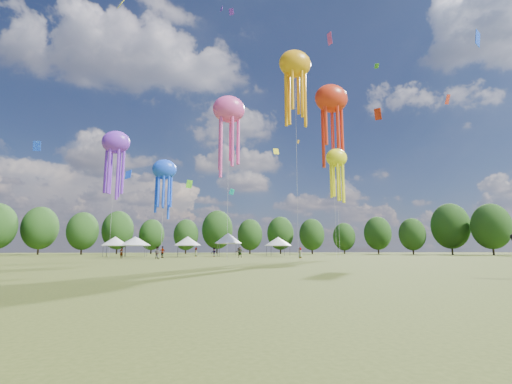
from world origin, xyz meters
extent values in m
plane|color=#384416|center=(0.00, 0.00, 0.00)|extent=(300.00, 300.00, 0.00)
imported|color=gray|center=(-9.05, 35.17, 0.79)|extent=(0.96, 0.90, 1.58)
imported|color=gray|center=(-3.28, 54.36, 0.80)|extent=(0.53, 0.80, 1.61)
imported|color=gray|center=(5.04, 57.27, 0.77)|extent=(0.86, 0.93, 1.54)
imported|color=gray|center=(-0.29, 50.35, 0.78)|extent=(1.04, 0.64, 1.56)
imported|color=gray|center=(-8.76, 42.54, 0.87)|extent=(1.08, 0.92, 1.74)
imported|color=gray|center=(3.32, 44.00, 0.84)|extent=(1.58, 0.55, 1.68)
imported|color=gray|center=(-14.50, 41.96, 0.82)|extent=(0.64, 0.71, 1.64)
imported|color=gray|center=(11.23, 37.41, 0.77)|extent=(0.79, 0.90, 1.55)
cylinder|color=#47474C|center=(-19.51, 54.64, 0.95)|extent=(0.08, 0.08, 1.90)
cylinder|color=#47474C|center=(-19.51, 57.95, 0.95)|extent=(0.08, 0.08, 1.90)
cylinder|color=#47474C|center=(-16.21, 54.64, 0.95)|extent=(0.08, 0.08, 1.90)
cylinder|color=#47474C|center=(-16.21, 57.95, 0.95)|extent=(0.08, 0.08, 1.90)
cube|color=silver|center=(-17.86, 56.30, 1.95)|extent=(3.71, 3.71, 0.10)
cone|color=silver|center=(-17.86, 56.30, 2.81)|extent=(4.82, 4.82, 1.62)
cylinder|color=#47474C|center=(-16.28, 54.11, 0.95)|extent=(0.08, 0.08, 1.91)
cylinder|color=#47474C|center=(-16.28, 58.06, 0.95)|extent=(0.08, 0.08, 1.91)
cylinder|color=#47474C|center=(-12.33, 54.11, 0.95)|extent=(0.08, 0.08, 1.91)
cylinder|color=#47474C|center=(-12.33, 58.06, 0.95)|extent=(0.08, 0.08, 1.91)
cube|color=silver|center=(-14.30, 56.08, 1.96)|extent=(4.35, 4.35, 0.10)
cone|color=silver|center=(-14.30, 56.08, 2.82)|extent=(5.66, 5.66, 1.63)
cylinder|color=#47474C|center=(-6.55, 51.83, 0.95)|extent=(0.08, 0.08, 1.90)
cylinder|color=#47474C|center=(-6.55, 55.19, 0.95)|extent=(0.08, 0.08, 1.90)
cylinder|color=#47474C|center=(-3.20, 51.83, 0.95)|extent=(0.08, 0.08, 1.90)
cylinder|color=#47474C|center=(-3.20, 55.19, 0.95)|extent=(0.08, 0.08, 1.90)
cube|color=silver|center=(-4.87, 53.51, 1.95)|extent=(3.76, 3.76, 0.10)
cone|color=silver|center=(-4.87, 53.51, 2.82)|extent=(4.88, 4.88, 1.63)
cylinder|color=#47474C|center=(1.02, 54.22, 1.17)|extent=(0.08, 0.08, 2.34)
cylinder|color=#47474C|center=(1.02, 57.90, 1.17)|extent=(0.08, 0.08, 2.34)
cylinder|color=#47474C|center=(4.70, 54.22, 1.17)|extent=(0.08, 0.08, 2.34)
cylinder|color=#47474C|center=(4.70, 57.90, 1.17)|extent=(0.08, 0.08, 2.34)
cube|color=silver|center=(2.86, 56.06, 2.39)|extent=(4.08, 4.08, 0.10)
cone|color=silver|center=(2.86, 56.06, 3.44)|extent=(5.30, 5.30, 2.00)
cylinder|color=#47474C|center=(10.73, 53.26, 0.97)|extent=(0.08, 0.08, 1.93)
cylinder|color=#47474C|center=(10.73, 56.97, 0.97)|extent=(0.08, 0.08, 1.93)
cylinder|color=#47474C|center=(14.44, 53.26, 0.97)|extent=(0.08, 0.08, 1.93)
cylinder|color=#47474C|center=(14.44, 56.97, 0.97)|extent=(0.08, 0.08, 1.93)
cube|color=silver|center=(12.58, 55.11, 1.98)|extent=(4.11, 4.11, 0.10)
cone|color=silver|center=(12.58, 55.11, 2.86)|extent=(5.34, 5.34, 1.66)
ellipsoid|color=#F1479E|center=(-0.20, 32.52, 20.16)|extent=(4.41, 3.09, 3.75)
cylinder|color=beige|center=(-0.20, 32.52, 10.08)|extent=(0.03, 0.03, 20.16)
ellipsoid|color=#FBA60F|center=(9.80, 33.88, 28.63)|extent=(4.86, 3.40, 4.13)
cylinder|color=beige|center=(9.80, 33.88, 14.31)|extent=(0.03, 0.03, 28.63)
ellipsoid|color=#FFF81A|center=(17.46, 37.33, 15.46)|extent=(3.42, 2.40, 2.91)
cylinder|color=beige|center=(17.46, 37.33, 7.73)|extent=(0.03, 0.03, 15.46)
ellipsoid|color=#8231DA|center=(-17.30, 48.14, 19.10)|extent=(4.58, 3.21, 3.89)
cylinder|color=beige|center=(-17.30, 48.14, 9.55)|extent=(0.03, 0.03, 19.10)
ellipsoid|color=#1C50FF|center=(-8.50, 34.23, 11.76)|extent=(3.17, 2.22, 2.69)
cylinder|color=beige|center=(-8.50, 34.23, 5.88)|extent=(0.03, 0.03, 11.76)
ellipsoid|color=red|center=(19.47, 43.13, 27.92)|extent=(6.03, 4.22, 5.13)
cylinder|color=beige|center=(19.47, 43.13, 13.96)|extent=(0.03, 0.03, 27.92)
cube|color=#8231DA|center=(0.45, 36.08, 37.39)|extent=(0.84, 0.64, 0.93)
cube|color=red|center=(5.86, 70.07, 24.24)|extent=(0.60, 1.51, 1.96)
cube|color=#FBA60F|center=(18.93, 60.53, 25.08)|extent=(0.67, 0.57, 0.81)
cube|color=#5FE125|center=(-4.90, 52.18, 13.10)|extent=(1.27, 0.86, 1.49)
cube|color=#1C50FF|center=(19.45, 10.86, 19.90)|extent=(1.04, 0.65, 1.39)
cube|color=#8231DA|center=(1.41, 61.63, 56.05)|extent=(0.55, 0.81, 1.16)
cube|color=red|center=(32.40, 30.26, 23.44)|extent=(1.02, 1.16, 1.57)
cube|color=#FFF81A|center=(-12.71, 21.71, 26.75)|extent=(1.28, 1.28, 1.57)
cube|color=#1C50FF|center=(-17.35, 63.93, 16.76)|extent=(1.39, 1.61, 2.16)
cube|color=#F1479E|center=(18.63, 41.01, 38.16)|extent=(0.62, 2.04, 2.31)
cube|color=red|center=(31.84, 48.78, 28.10)|extent=(1.07, 2.32, 2.54)
cube|color=#FFF81A|center=(14.50, 63.21, 23.34)|extent=(1.26, 0.68, 1.52)
cube|color=#5FE125|center=(21.53, 31.08, 28.07)|extent=(0.55, 0.55, 0.87)
cube|color=#1C50FF|center=(-34.48, 62.04, 21.43)|extent=(1.55, 0.54, 1.99)
cube|color=#1AE0DB|center=(3.55, 56.48, 12.63)|extent=(1.17, 0.46, 1.37)
cylinder|color=#38281C|center=(-40.68, 85.49, 1.71)|extent=(0.44, 0.44, 3.41)
ellipsoid|color=#224517|center=(-40.68, 85.49, 6.61)|extent=(8.53, 8.53, 10.66)
cylinder|color=#38281C|center=(-30.60, 85.02, 1.53)|extent=(0.44, 0.44, 3.07)
ellipsoid|color=#224517|center=(-30.60, 85.02, 5.94)|extent=(7.66, 7.66, 9.58)
cylinder|color=#38281C|center=(-23.51, 93.33, 1.72)|extent=(0.44, 0.44, 3.43)
ellipsoid|color=#224517|center=(-23.51, 93.33, 6.65)|extent=(8.58, 8.58, 10.73)
cylinder|color=#38281C|center=(-14.76, 98.96, 1.47)|extent=(0.44, 0.44, 2.95)
ellipsoid|color=#224517|center=(-14.76, 98.96, 5.71)|extent=(7.37, 7.37, 9.21)
cylinder|color=#38281C|center=(-4.70, 95.06, 1.45)|extent=(0.44, 0.44, 2.89)
ellipsoid|color=#224517|center=(-4.70, 95.06, 5.61)|extent=(7.23, 7.23, 9.04)
cylinder|color=#38281C|center=(4.91, 99.49, 1.92)|extent=(0.44, 0.44, 3.84)
ellipsoid|color=#224517|center=(4.91, 99.49, 7.44)|extent=(9.60, 9.60, 11.99)
cylinder|color=#38281C|center=(13.19, 88.44, 1.42)|extent=(0.44, 0.44, 2.84)
ellipsoid|color=#224517|center=(13.19, 88.44, 5.51)|extent=(7.11, 7.11, 8.89)
cylinder|color=#38281C|center=(22.93, 91.04, 1.58)|extent=(0.44, 0.44, 3.16)
ellipsoid|color=#224517|center=(22.93, 91.04, 6.13)|extent=(7.91, 7.91, 9.88)
cylinder|color=#38281C|center=(30.69, 85.29, 1.44)|extent=(0.44, 0.44, 2.88)
ellipsoid|color=#224517|center=(30.69, 85.29, 5.59)|extent=(7.21, 7.21, 9.01)
cylinder|color=#38281C|center=(41.52, 87.24, 1.31)|extent=(0.44, 0.44, 2.63)
ellipsoid|color=#224517|center=(41.52, 87.24, 5.09)|extent=(6.57, 6.57, 8.22)
cylinder|color=#38281C|center=(50.52, 83.73, 1.56)|extent=(0.44, 0.44, 3.13)
ellipsoid|color=#224517|center=(50.52, 83.73, 6.06)|extent=(7.81, 7.81, 9.77)
cylinder|color=#38281C|center=(53.64, 71.81, 1.36)|extent=(0.44, 0.44, 2.72)
ellipsoid|color=#224517|center=(53.64, 71.81, 5.27)|extent=(6.80, 6.80, 8.50)
cylinder|color=#38281C|center=(62.96, 68.92, 1.90)|extent=(0.44, 0.44, 3.81)
ellipsoid|color=#224517|center=(62.96, 68.92, 7.38)|extent=(9.52, 9.52, 11.90)
cylinder|color=#38281C|center=(66.57, 59.80, 1.76)|extent=(0.44, 0.44, 3.51)
ellipsoid|color=#224517|center=(66.57, 59.80, 6.80)|extent=(8.78, 8.78, 10.97)
camera|label=1|loc=(-5.99, -14.59, 1.20)|focal=25.58mm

